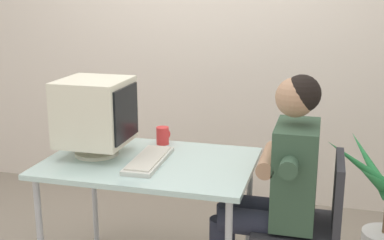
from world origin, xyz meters
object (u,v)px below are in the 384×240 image
keyboard (149,160)px  desk_mug (163,135)px  crt_monitor (95,112)px  person_seated (277,180)px  desk (150,171)px  office_chair (309,221)px

keyboard → desk_mug: desk_mug is taller
crt_monitor → desk_mug: 0.47m
person_seated → crt_monitor: bearing=-179.8°
crt_monitor → desk_mug: size_ratio=4.08×
crt_monitor → desk: bearing=-3.0°
desk → person_seated: person_seated is taller
crt_monitor → office_chair: 1.32m
keyboard → desk_mug: size_ratio=4.40×
desk → office_chair: size_ratio=1.37×
person_seated → desk_mug: 0.80m
keyboard → crt_monitor: bearing=171.1°
keyboard → desk: bearing=101.9°
desk → desk_mug: size_ratio=10.71×
office_chair → desk_mug: desk_mug is taller
desk_mug → crt_monitor: bearing=-135.3°
crt_monitor → person_seated: (1.03, 0.00, -0.30)m
office_chair → person_seated: bearing=180.0°
desk → keyboard: 0.08m
crt_monitor → keyboard: crt_monitor is taller
desk → person_seated: size_ratio=0.91×
crt_monitor → keyboard: bearing=-8.9°
desk → office_chair: 0.91m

